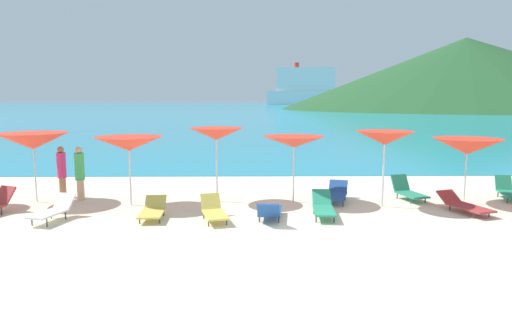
# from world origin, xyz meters

# --- Properties ---
(ground_plane) EXTENTS (50.00, 100.00, 0.30)m
(ground_plane) POSITION_xyz_m (0.00, 10.00, -0.15)
(ground_plane) COLOR beige
(ocean_water) EXTENTS (650.00, 440.00, 0.02)m
(ocean_water) POSITION_xyz_m (0.00, 228.72, 0.01)
(ocean_water) COLOR teal
(ocean_water) RESTS_ON ground_plane
(headland_hill) EXTENTS (118.04, 118.04, 22.78)m
(headland_hill) POSITION_xyz_m (67.76, 134.98, 11.39)
(headland_hill) COLOR #235128
(headland_hill) RESTS_ON ground_plane
(umbrella_1) EXTENTS (2.36, 2.36, 2.22)m
(umbrella_1) POSITION_xyz_m (-8.26, 4.09, 1.96)
(umbrella_1) COLOR silver
(umbrella_1) RESTS_ON ground_plane
(umbrella_2) EXTENTS (2.11, 2.11, 2.14)m
(umbrella_2) POSITION_xyz_m (-5.11, 3.60, 1.92)
(umbrella_2) COLOR silver
(umbrella_2) RESTS_ON ground_plane
(umbrella_3) EXTENTS (1.76, 1.76, 2.37)m
(umbrella_3) POSITION_xyz_m (-2.48, 4.11, 2.17)
(umbrella_3) COLOR silver
(umbrella_3) RESTS_ON ground_plane
(umbrella_4) EXTENTS (2.06, 2.06, 2.12)m
(umbrella_4) POSITION_xyz_m (-0.03, 3.98, 1.93)
(umbrella_4) COLOR silver
(umbrella_4) RESTS_ON ground_plane
(umbrella_5) EXTENTS (1.91, 1.91, 2.32)m
(umbrella_5) POSITION_xyz_m (2.64, 3.31, 2.11)
(umbrella_5) COLOR silver
(umbrella_5) RESTS_ON ground_plane
(umbrella_6) EXTENTS (2.21, 2.21, 2.06)m
(umbrella_6) POSITION_xyz_m (5.37, 3.74, 1.80)
(umbrella_6) COLOR silver
(umbrella_6) RESTS_ON ground_plane
(lounge_chair_0) EXTENTS (1.14, 1.82, 0.51)m
(lounge_chair_0) POSITION_xyz_m (4.82, 2.59, 0.23)
(lounge_chair_0) COLOR #A53333
(lounge_chair_0) RESTS_ON ground_plane
(lounge_chair_1) EXTENTS (0.84, 1.62, 0.69)m
(lounge_chair_1) POSITION_xyz_m (7.12, 4.30, 0.27)
(lounge_chair_1) COLOR #268C66
(lounge_chair_1) RESTS_ON ground_plane
(lounge_chair_2) EXTENTS (0.76, 1.68, 0.63)m
(lounge_chair_2) POSITION_xyz_m (-0.88, 1.82, 0.26)
(lounge_chair_2) COLOR #1E478C
(lounge_chair_2) RESTS_ON ground_plane
(lounge_chair_4) EXTENTS (1.06, 1.76, 0.58)m
(lounge_chair_4) POSITION_xyz_m (1.36, 3.99, 0.28)
(lounge_chair_4) COLOR #1E478C
(lounge_chair_4) RESTS_ON ground_plane
(lounge_chair_5) EXTENTS (0.87, 1.51, 0.64)m
(lounge_chair_5) POSITION_xyz_m (-6.74, 1.82, 0.30)
(lounge_chair_5) COLOR white
(lounge_chair_5) RESTS_ON ground_plane
(lounge_chair_8) EXTENTS (0.66, 1.44, 0.52)m
(lounge_chair_8) POSITION_xyz_m (-4.10, 2.05, 0.23)
(lounge_chair_8) COLOR #D8BF4C
(lounge_chair_8) RESTS_ON ground_plane
(lounge_chair_9) EXTENTS (0.67, 1.73, 0.62)m
(lounge_chair_9) POSITION_xyz_m (0.64, 2.20, 0.29)
(lounge_chair_9) COLOR #268C66
(lounge_chair_9) RESTS_ON ground_plane
(lounge_chair_11) EXTENTS (0.93, 1.49, 0.74)m
(lounge_chair_11) POSITION_xyz_m (3.77, 4.27, 0.29)
(lounge_chair_11) COLOR #268C66
(lounge_chair_11) RESTS_ON ground_plane
(lounge_chair_12) EXTENTS (0.90, 1.52, 0.62)m
(lounge_chair_12) POSITION_xyz_m (-2.40, 1.82, 0.26)
(lounge_chair_12) COLOR #D8BF4C
(lounge_chair_12) RESTS_ON ground_plane
(beachgoer_0) EXTENTS (0.29, 0.29, 1.71)m
(beachgoer_0) POSITION_xyz_m (-7.73, 4.83, 0.92)
(beachgoer_0) COLOR #A3704C
(beachgoer_0) RESTS_ON ground_plane
(beachgoer_2) EXTENTS (0.30, 0.30, 1.76)m
(beachgoer_2) POSITION_xyz_m (-6.94, 4.32, 0.94)
(beachgoer_2) COLOR #DBAA84
(beachgoer_2) RESTS_ON ground_plane
(cruise_ship) EXTENTS (46.63, 18.18, 24.77)m
(cruise_ship) POSITION_xyz_m (32.01, 259.26, 9.67)
(cruise_ship) COLOR white
(cruise_ship) RESTS_ON ocean_water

